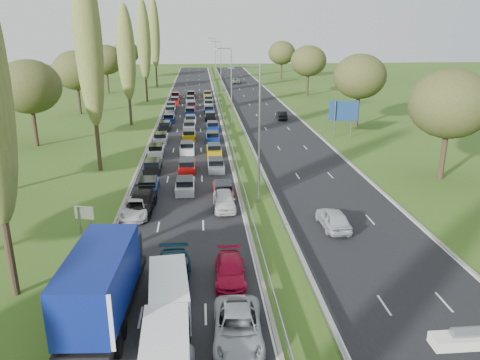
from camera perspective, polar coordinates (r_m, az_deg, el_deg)
name	(u,v)px	position (r m, az deg, el deg)	size (l,w,h in m)	color
ground	(231,122)	(77.54, -1.13, 7.08)	(260.00, 260.00, 0.00)	#34551A
near_carriageway	(190,120)	(79.85, -6.13, 7.30)	(10.50, 215.00, 0.04)	black
far_carriageway	(269,119)	(80.69, 3.58, 7.48)	(10.50, 215.00, 0.04)	black
central_reservation	(230,116)	(79.89, -1.25, 7.81)	(2.36, 215.00, 0.32)	gray
lamp_columns	(231,87)	(74.64, -1.05, 11.31)	(0.18, 140.18, 12.00)	gray
poplar_row	(113,47)	(65.09, -15.19, 15.35)	(2.80, 127.80, 22.44)	#2D2116
woodland_left	(19,90)	(62.79, -25.29, 9.87)	(8.00, 166.00, 11.10)	#2D2116
woodland_right	(380,83)	(67.62, 16.70, 11.29)	(8.00, 153.00, 11.10)	#2D2116
traffic_queue_fill	(189,123)	(74.84, -6.20, 6.91)	(9.10, 68.98, 0.80)	navy
near_car_2	(136,208)	(39.46, -12.59, -3.35)	(2.25, 4.88, 1.36)	silver
near_car_3	(141,203)	(40.26, -11.97, -2.71)	(2.19, 5.39, 1.56)	black
near_car_7	(172,274)	(28.80, -8.30, -11.25)	(2.21, 5.44, 1.58)	#043447
near_car_10	(238,327)	(24.17, -0.26, -17.54)	(2.43, 5.27, 1.47)	#9FA3A8
near_car_11	(230,271)	(29.14, -1.24, -10.98)	(1.84, 4.52, 1.31)	#A70A2C
near_car_12	(224,200)	(40.04, -1.94, -2.43)	(1.84, 4.57, 1.56)	silver
far_car_0	(333,218)	(36.92, 11.30, -4.62)	(1.84, 4.57, 1.56)	#B2B7BC
far_car_1	(282,115)	(80.10, 5.10, 7.89)	(1.49, 4.28, 1.41)	black
far_car_2	(236,81)	(132.66, -0.55, 12.03)	(2.49, 5.39, 1.50)	gray
blue_lorry	(104,280)	(26.24, -16.27, -11.64)	(2.73, 9.84, 4.15)	black
white_van_front	(169,291)	(26.63, -8.61, -13.26)	(2.04, 5.19, 2.09)	white
white_van_rear	(166,354)	(22.30, -8.99, -20.21)	(2.08, 5.31, 2.13)	silver
info_sign	(84,216)	(37.14, -18.45, -4.14)	(1.47, 0.50, 2.10)	gray
direction_sign	(343,112)	(67.28, 12.50, 8.05)	(3.86, 1.26, 5.20)	gray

